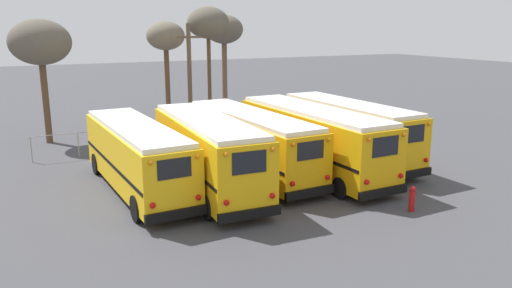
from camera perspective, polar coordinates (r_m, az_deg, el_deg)
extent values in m
plane|color=#424247|center=(24.08, 0.46, -4.00)|extent=(160.00, 160.00, 0.00)
cube|color=yellow|center=(22.57, -13.46, -1.37)|extent=(2.74, 9.77, 2.45)
cube|color=white|center=(22.28, -13.64, 1.93)|extent=(2.54, 9.37, 0.20)
cube|color=black|center=(18.45, -9.07, -7.94)|extent=(2.36, 0.31, 0.36)
cube|color=black|center=(17.92, -9.30, -2.78)|extent=(1.27, 0.09, 0.74)
sphere|color=red|center=(18.01, -11.71, -6.91)|extent=(0.22, 0.22, 0.22)
sphere|color=orange|center=(17.54, -11.95, -2.13)|extent=(0.18, 0.18, 0.18)
sphere|color=red|center=(18.55, -6.60, -6.10)|extent=(0.22, 0.22, 0.22)
sphere|color=orange|center=(18.10, -6.73, -1.45)|extent=(0.18, 0.18, 0.18)
cube|color=black|center=(22.35, -16.30, -2.18)|extent=(0.45, 9.47, 0.14)
cube|color=black|center=(22.94, -10.64, -1.47)|extent=(0.45, 9.47, 0.14)
cylinder|color=black|center=(25.95, -17.76, -2.17)|extent=(0.33, 1.05, 1.04)
cylinder|color=black|center=(26.42, -13.21, -1.61)|extent=(0.33, 1.05, 1.04)
cylinder|color=black|center=(19.36, -13.45, -7.19)|extent=(0.33, 1.05, 1.04)
cylinder|color=black|center=(19.98, -7.50, -6.26)|extent=(0.33, 1.05, 1.04)
cube|color=#EAAA0F|center=(22.13, -5.57, -1.01)|extent=(2.80, 9.45, 2.73)
cube|color=white|center=(21.81, -5.65, 2.72)|extent=(2.59, 9.07, 0.20)
cube|color=black|center=(18.29, -0.71, -8.01)|extent=(2.46, 0.30, 0.36)
cube|color=black|center=(17.69, -0.76, -2.13)|extent=(1.32, 0.09, 0.82)
sphere|color=red|center=(17.76, -3.39, -6.72)|extent=(0.22, 0.22, 0.22)
sphere|color=orange|center=(17.23, -3.47, -1.22)|extent=(0.18, 0.18, 0.18)
sphere|color=red|center=(18.43, 1.89, -5.94)|extent=(0.22, 0.22, 0.22)
sphere|color=orange|center=(17.92, 1.93, -0.62)|extent=(0.18, 0.18, 0.18)
cube|color=black|center=(21.84, -8.58, -1.85)|extent=(0.42, 9.16, 0.14)
cube|color=black|center=(22.58, -2.64, -1.21)|extent=(0.42, 9.16, 0.14)
cylinder|color=black|center=(25.29, -10.37, -2.18)|extent=(0.32, 1.01, 1.00)
cylinder|color=black|center=(25.88, -5.54, -1.66)|extent=(0.32, 1.01, 1.00)
cylinder|color=black|center=(19.09, -5.44, -7.21)|extent=(0.32, 1.01, 1.00)
cylinder|color=black|center=(19.87, 0.74, -6.31)|extent=(0.32, 1.01, 1.00)
cube|color=#E5A00C|center=(24.57, -0.65, 0.25)|extent=(2.77, 10.28, 2.52)
cube|color=white|center=(24.29, -0.66, 3.37)|extent=(2.57, 9.86, 0.20)
cube|color=black|center=(20.67, 6.18, -5.52)|extent=(2.37, 0.31, 0.36)
cube|color=black|center=(20.18, 6.27, -0.73)|extent=(1.28, 0.09, 0.76)
sphere|color=red|center=(20.03, 4.19, -4.55)|extent=(0.22, 0.22, 0.22)
sphere|color=orange|center=(19.60, 4.27, -0.08)|extent=(0.18, 0.18, 0.18)
sphere|color=red|center=(21.00, 8.18, -3.80)|extent=(0.22, 0.22, 0.22)
sphere|color=orange|center=(20.58, 8.33, 0.47)|extent=(0.18, 0.18, 0.18)
cube|color=black|center=(24.09, -3.10, -0.50)|extent=(0.47, 9.97, 0.14)
cube|color=black|center=(25.17, 1.70, 0.12)|extent=(0.47, 9.97, 0.14)
cylinder|color=black|center=(27.71, -6.35, -0.68)|extent=(0.32, 1.00, 0.99)
cylinder|color=black|center=(28.58, -2.36, -0.17)|extent=(0.32, 1.00, 0.99)
cylinder|color=black|center=(21.18, 1.69, -5.06)|extent=(0.32, 1.00, 0.99)
cylinder|color=black|center=(22.31, 6.47, -4.18)|extent=(0.32, 1.00, 0.99)
cube|color=#E5A00C|center=(24.92, 6.37, 0.56)|extent=(2.76, 10.49, 2.72)
cube|color=white|center=(24.64, 6.46, 3.87)|extent=(2.56, 10.07, 0.20)
cube|color=black|center=(21.30, 14.34, -5.34)|extent=(2.50, 0.28, 0.36)
cube|color=black|center=(20.79, 14.60, -0.27)|extent=(1.34, 0.07, 0.82)
sphere|color=red|center=(20.53, 12.56, -4.28)|extent=(0.22, 0.22, 0.22)
sphere|color=orange|center=(20.07, 12.81, 0.50)|extent=(0.18, 0.18, 0.18)
sphere|color=red|center=(21.73, 16.24, -3.51)|extent=(0.22, 0.22, 0.22)
sphere|color=orange|center=(21.30, 16.54, 1.01)|extent=(0.18, 0.18, 0.18)
cube|color=black|center=(24.31, 3.96, -0.22)|extent=(0.34, 10.21, 0.14)
cube|color=black|center=(25.67, 8.63, 0.40)|extent=(0.34, 10.21, 0.14)
cylinder|color=black|center=(27.88, -0.19, -0.55)|extent=(0.31, 0.95, 0.94)
cylinder|color=black|center=(28.99, 3.79, -0.04)|extent=(0.31, 0.95, 0.94)
cylinder|color=black|center=(21.56, 9.68, -4.98)|extent=(0.31, 0.95, 0.94)
cylinder|color=black|center=(22.98, 14.20, -4.04)|extent=(0.31, 0.95, 0.94)
cube|color=#EAAA0F|center=(27.20, 10.40, 1.50)|extent=(2.62, 9.48, 2.67)
cube|color=white|center=(26.95, 10.53, 4.48)|extent=(2.42, 9.10, 0.20)
cube|color=black|center=(24.07, 17.31, -3.30)|extent=(2.40, 0.27, 0.36)
cube|color=black|center=(23.63, 17.58, 1.10)|extent=(1.29, 0.07, 0.80)
sphere|color=red|center=(23.31, 15.89, -2.33)|extent=(0.22, 0.22, 0.22)
sphere|color=orange|center=(22.92, 16.17, 1.80)|extent=(0.18, 0.18, 0.18)
sphere|color=red|center=(24.54, 18.86, -1.76)|extent=(0.22, 0.22, 0.22)
sphere|color=orange|center=(24.17, 19.17, 2.17)|extent=(0.18, 0.18, 0.18)
cube|color=black|center=(26.53, 8.38, 0.83)|extent=(0.29, 9.22, 0.14)
cube|color=black|center=(27.98, 12.29, 1.32)|extent=(0.29, 9.22, 0.14)
cylinder|color=black|center=(29.53, 4.55, 0.27)|extent=(0.31, 1.02, 1.01)
cylinder|color=black|center=(30.74, 7.98, 0.70)|extent=(0.31, 1.02, 1.01)
cylinder|color=black|center=(24.27, 13.24, -2.97)|extent=(0.31, 1.02, 1.01)
cylinder|color=black|center=(25.73, 16.92, -2.27)|extent=(0.31, 1.02, 1.01)
cylinder|color=brown|center=(33.46, -7.58, 7.24)|extent=(0.29, 0.29, 7.34)
cube|color=brown|center=(33.28, -7.73, 12.02)|extent=(1.80, 0.14, 0.14)
cylinder|color=brown|center=(33.55, -22.88, 4.49)|extent=(0.40, 0.40, 5.21)
ellipsoid|color=#5B5447|center=(33.25, -23.45, 10.63)|extent=(3.65, 3.65, 2.74)
cylinder|color=brown|center=(37.08, -5.35, 7.29)|extent=(0.29, 0.29, 6.55)
ellipsoid|color=#5B5447|center=(36.87, -5.49, 13.64)|extent=(3.01, 3.01, 2.26)
cylinder|color=brown|center=(42.73, -3.60, 7.76)|extent=(0.44, 0.44, 6.00)
ellipsoid|color=#5B5447|center=(42.52, -3.68, 12.96)|extent=(3.17, 3.17, 2.38)
cylinder|color=brown|center=(35.67, -10.06, 6.28)|extent=(0.35, 0.35, 5.78)
ellipsoid|color=#6B6051|center=(35.41, -10.30, 12.08)|extent=(2.61, 2.61, 1.95)
cylinder|color=#939399|center=(29.31, -24.30, -0.61)|extent=(0.06, 0.06, 1.40)
cylinder|color=#939399|center=(29.48, -19.63, -0.12)|extent=(0.06, 0.06, 1.40)
cylinder|color=#939399|center=(29.83, -15.04, 0.36)|extent=(0.06, 0.06, 1.40)
cylinder|color=#939399|center=(30.38, -10.59, 0.83)|extent=(0.06, 0.06, 1.40)
cylinder|color=#939399|center=(31.10, -6.32, 1.27)|extent=(0.06, 0.06, 1.40)
cylinder|color=#939399|center=(31.99, -2.26, 1.68)|extent=(0.06, 0.06, 1.40)
cylinder|color=#939399|center=(33.03, 1.56, 2.06)|extent=(0.06, 0.06, 1.40)
cylinder|color=#939399|center=(34.22, 5.13, 2.41)|extent=(0.06, 0.06, 1.40)
cylinder|color=#939399|center=(35.52, 8.46, 2.73)|extent=(0.06, 0.06, 1.40)
cylinder|color=#939399|center=(30.96, -6.35, 2.54)|extent=(19.31, 0.04, 0.04)
cylinder|color=#B21414|center=(20.84, 17.39, -6.21)|extent=(0.24, 0.24, 0.85)
sphere|color=#B21414|center=(20.69, 17.48, -4.92)|extent=(0.23, 0.23, 0.23)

